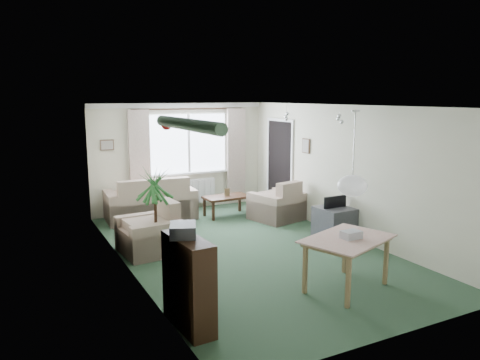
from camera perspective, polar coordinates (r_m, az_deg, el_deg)
name	(u,v)px	position (r m, az deg, el deg)	size (l,w,h in m)	color
ground	(248,250)	(7.95, 1.00, -8.53)	(6.50, 6.50, 0.00)	#2A462F
window	(188,143)	(10.61, -6.31, 4.45)	(1.80, 0.03, 1.30)	white
curtain_rod	(189,109)	(10.48, -6.23, 8.60)	(2.60, 0.03, 0.03)	black
curtain_left	(140,157)	(10.19, -12.14, 2.75)	(0.45, 0.08, 2.00)	beige
curtain_right	(236,151)	(11.00, -0.49, 3.52)	(0.45, 0.08, 2.00)	beige
radiator	(190,192)	(10.74, -6.12, -1.42)	(1.20, 0.10, 0.55)	white
doorway	(280,166)	(10.55, 4.88, 1.70)	(0.03, 0.95, 2.00)	black
pendant_lamp	(352,186)	(5.84, 13.54, -0.68)	(0.36, 0.36, 0.36)	white
tinsel_garland	(187,124)	(4.64, -6.46, 6.75)	(1.60, 1.60, 0.12)	#196626
bauble_cluster_a	(287,114)	(8.97, 5.70, 8.03)	(0.20, 0.20, 0.20)	silver
bauble_cluster_b	(340,116)	(8.18, 12.09, 7.65)	(0.20, 0.20, 0.20)	silver
wall_picture_back	(107,145)	(10.11, -15.91, 4.12)	(0.28, 0.03, 0.22)	brown
wall_picture_right	(306,146)	(9.65, 8.06, 4.14)	(0.03, 0.24, 0.30)	brown
sofa	(150,198)	(9.99, -10.89, -2.12)	(1.81, 0.96, 0.91)	beige
armchair_corner	(277,200)	(9.78, 4.54, -2.42)	(0.94, 0.89, 0.84)	#C1B992
armchair_left	(149,228)	(7.86, -11.00, -5.72)	(0.94, 0.89, 0.84)	#C7AF97
coffee_table	(227,206)	(10.10, -1.61, -3.17)	(0.97, 0.54, 0.44)	black
photo_frame	(227,192)	(10.08, -1.59, -1.46)	(0.12, 0.02, 0.16)	brown
bookshelf	(188,283)	(5.32, -6.30, -12.36)	(0.28, 0.85, 1.04)	black
hifi_box	(183,230)	(5.18, -6.97, -6.10)	(0.28, 0.35, 0.14)	#393A3F
houseplant	(155,212)	(7.56, -10.27, -3.89)	(0.63, 0.63, 1.47)	#1B511F
dining_table	(346,264)	(6.49, 12.85, -9.96)	(1.10, 0.73, 0.69)	tan
gift_box	(351,235)	(6.36, 13.40, -6.59)	(0.25, 0.18, 0.12)	#BAB8C4
tv_cube	(334,223)	(8.67, 11.43, -5.16)	(0.57, 0.63, 0.57)	#3E3F44
pet_bed	(331,242)	(8.30, 10.98, -7.44)	(0.64, 0.64, 0.13)	navy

